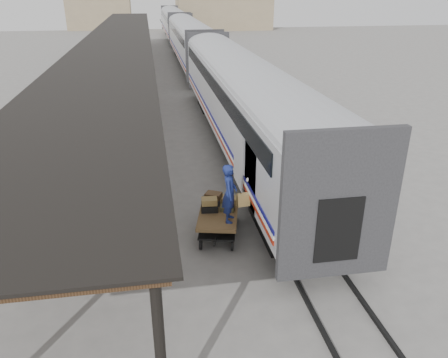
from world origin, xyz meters
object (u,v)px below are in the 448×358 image
(luggage_tug, at_px, (121,93))
(pedestrian, at_px, (125,111))
(porter, at_px, (230,193))
(baggage_cart, at_px, (219,217))

(luggage_tug, height_order, pedestrian, pedestrian)
(luggage_tug, xyz_separation_m, porter, (4.27, -20.09, 1.17))
(baggage_cart, bearing_deg, porter, -55.98)
(baggage_cart, distance_m, porter, 1.35)
(porter, bearing_deg, pedestrian, 30.41)
(pedestrian, bearing_deg, porter, 125.62)
(baggage_cart, height_order, porter, porter)
(luggage_tug, relative_size, porter, 0.87)
(porter, distance_m, pedestrian, 14.28)
(porter, bearing_deg, luggage_tug, 27.22)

